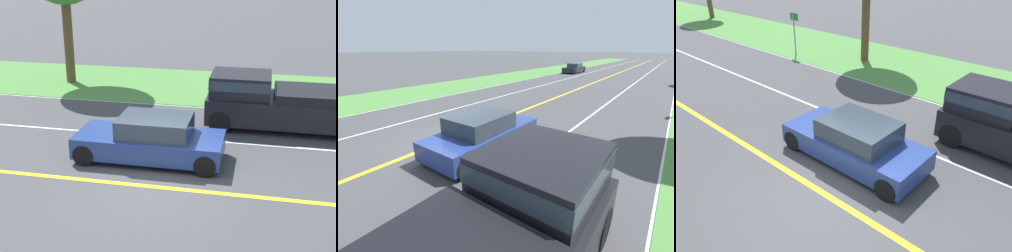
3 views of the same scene
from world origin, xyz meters
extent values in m
plane|color=#424244|center=(0.00, 0.00, 0.00)|extent=(400.00, 400.00, 0.00)
cube|color=yellow|center=(0.00, 0.00, 0.00)|extent=(0.18, 160.00, 0.01)
cube|color=white|center=(7.00, 0.00, 0.00)|extent=(0.14, 160.00, 0.01)
cube|color=white|center=(3.50, 0.00, 0.00)|extent=(0.10, 160.00, 0.01)
cube|color=#4C843D|center=(10.00, 0.00, 0.01)|extent=(6.00, 160.00, 0.03)
cube|color=navy|center=(1.72, 0.44, 0.48)|extent=(1.81, 4.33, 0.61)
cube|color=#2D3842|center=(1.72, 0.27, 1.06)|extent=(1.56, 2.08, 0.56)
cylinder|color=black|center=(2.54, 2.20, 0.31)|extent=(0.22, 0.62, 0.62)
cylinder|color=black|center=(2.54, -1.32, 0.31)|extent=(0.22, 0.62, 0.62)
cylinder|color=black|center=(0.90, 2.20, 0.31)|extent=(0.22, 0.62, 0.62)
cylinder|color=black|center=(0.90, -1.32, 0.31)|extent=(0.22, 0.62, 0.62)
ellipsoid|color=#D1B784|center=(2.92, 0.29, 0.54)|extent=(0.34, 0.68, 0.29)
cylinder|color=#D1B784|center=(3.03, 0.49, 0.20)|extent=(0.07, 0.07, 0.39)
cylinder|color=#D1B784|center=(2.94, 0.05, 0.20)|extent=(0.07, 0.07, 0.39)
cylinder|color=#D1B784|center=(2.89, 0.52, 0.20)|extent=(0.07, 0.07, 0.39)
cylinder|color=#D1B784|center=(2.80, 0.08, 0.20)|extent=(0.07, 0.07, 0.39)
cylinder|color=#D1B784|center=(2.97, 0.55, 0.65)|extent=(0.17, 0.20, 0.17)
sphere|color=#D1B784|center=(3.00, 0.67, 0.71)|extent=(0.26, 0.26, 0.22)
ellipsoid|color=#331E14|center=(3.03, 0.81, 0.69)|extent=(0.12, 0.12, 0.08)
cone|color=tan|center=(3.06, 0.64, 0.79)|extent=(0.08, 0.08, 0.10)
cone|color=tan|center=(2.94, 0.67, 0.79)|extent=(0.08, 0.08, 0.10)
cylinder|color=#D1B784|center=(2.83, -0.13, 0.58)|extent=(0.10, 0.25, 0.24)
cube|color=black|center=(5.26, -1.96, 1.51)|extent=(1.80, 2.03, 0.76)
cube|color=#2D3842|center=(5.26, -1.96, 1.62)|extent=(1.83, 2.06, 0.34)
cylinder|color=black|center=(6.20, -1.37, 0.38)|extent=(0.22, 0.77, 0.77)
cylinder|color=black|center=(4.33, -1.37, 0.38)|extent=(0.22, 0.77, 0.77)
cylinder|color=brown|center=(9.57, 6.28, 2.13)|extent=(0.43, 0.43, 4.26)
cylinder|color=gray|center=(7.79, 10.05, 1.20)|extent=(0.08, 0.08, 2.41)
cube|color=#238438|center=(7.85, 10.05, 2.16)|extent=(0.03, 0.64, 0.40)
camera|label=1|loc=(-10.68, -2.75, 5.79)|focal=50.00mm
camera|label=2|loc=(6.76, -5.01, 3.46)|focal=24.00mm
camera|label=3|loc=(-4.57, -4.77, 5.60)|focal=35.00mm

